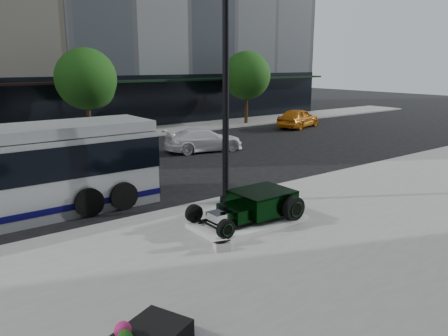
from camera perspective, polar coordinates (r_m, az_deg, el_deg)
ground at (r=17.44m, az=-5.22°, el=-2.71°), size 120.00×120.00×0.00m
sidewalk_near at (r=10.68m, az=27.24°, el=-14.82°), size 70.00×17.00×0.12m
sidewalk_far at (r=29.99m, az=-19.50°, el=3.53°), size 70.00×4.00×0.12m
street_trees at (r=29.11m, az=-17.34°, el=10.77°), size 29.80×3.80×5.70m
display_plinth at (r=13.33m, az=3.20°, el=-6.99°), size 3.40×1.80×0.15m
hot_rod at (r=13.37m, az=4.32°, el=-4.66°), size 3.22×2.00×0.81m
info_plaque at (r=11.54m, az=-0.30°, el=-10.05°), size 0.47×0.41×0.31m
lamppost at (r=14.69m, az=0.23°, el=8.35°), size 0.41×0.41×7.39m
white_sedan at (r=24.73m, az=-2.64°, el=3.70°), size 4.75×2.75×1.30m
yellow_taxi at (r=34.39m, az=9.67°, el=6.46°), size 4.70×2.94×1.49m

